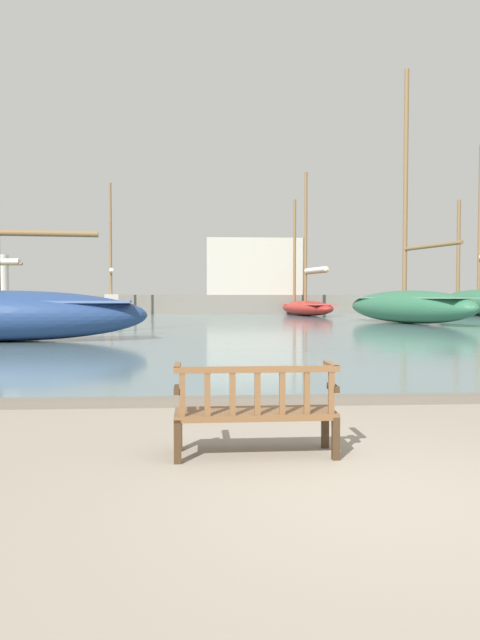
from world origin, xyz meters
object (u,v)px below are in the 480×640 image
(sailboat_outer_starboard, at_px, (306,304))
(sailboat_far_starboard, at_px, (111,305))
(sailboat_mid_port, at_px, (4,312))
(sailboat_far_port, at_px, (407,304))
(park_bench, at_px, (255,409))

(sailboat_outer_starboard, xyz_separation_m, sailboat_far_starboard, (-15.51, -0.64, -0.06))
(sailboat_outer_starboard, distance_m, sailboat_mid_port, 29.90)
(sailboat_far_port, xyz_separation_m, sailboat_far_starboard, (-18.87, 12.99, -0.22))
(sailboat_far_port, relative_size, sailboat_outer_starboard, 1.25)
(sailboat_far_port, bearing_deg, park_bench, -112.93)
(sailboat_far_port, height_order, sailboat_outer_starboard, sailboat_far_port)
(sailboat_far_starboard, bearing_deg, sailboat_far_port, -34.55)
(sailboat_outer_starboard, bearing_deg, sailboat_far_port, -76.15)
(park_bench, bearing_deg, sailboat_mid_port, 117.04)
(sailboat_far_port, xyz_separation_m, sailboat_outer_starboard, (-3.36, 13.63, -0.17))
(park_bench, distance_m, sailboat_mid_port, 15.98)
(sailboat_far_port, relative_size, sailboat_far_starboard, 1.39)
(sailboat_mid_port, height_order, sailboat_far_starboard, sailboat_mid_port)
(park_bench, relative_size, sailboat_mid_port, 0.13)
(park_bench, height_order, sailboat_mid_port, sailboat_mid_port)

